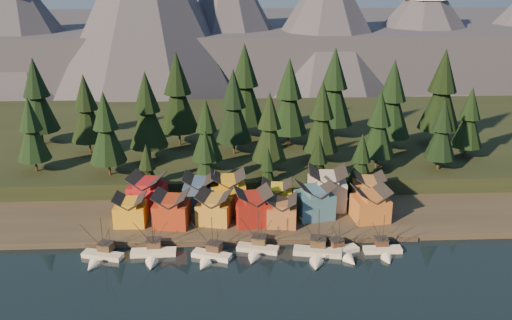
{
  "coord_description": "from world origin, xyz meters",
  "views": [
    {
      "loc": [
        -5.25,
        -107.09,
        65.18
      ],
      "look_at": [
        1.31,
        30.0,
        16.21
      ],
      "focal_mm": 40.0,
      "sensor_mm": 36.0,
      "label": 1
    }
  ],
  "objects_px": {
    "boat_0": "(100,252)",
    "boat_4": "(317,248)",
    "house_front_0": "(130,209)",
    "house_back_1": "(199,190)",
    "boat_2": "(210,251)",
    "house_front_1": "(171,208)",
    "boat_1": "(153,249)",
    "boat_3": "(257,245)",
    "boat_5": "(342,248)",
    "house_back_0": "(147,191)",
    "boat_6": "(384,246)"
  },
  "relations": [
    {
      "from": "boat_1",
      "to": "boat_6",
      "type": "distance_m",
      "value": 53.47
    },
    {
      "from": "house_front_1",
      "to": "house_back_1",
      "type": "bearing_deg",
      "value": 65.98
    },
    {
      "from": "boat_2",
      "to": "house_front_1",
      "type": "relative_size",
      "value": 1.18
    },
    {
      "from": "boat_5",
      "to": "boat_0",
      "type": "bearing_deg",
      "value": 158.73
    },
    {
      "from": "boat_0",
      "to": "boat_3",
      "type": "bearing_deg",
      "value": 19.07
    },
    {
      "from": "house_back_0",
      "to": "house_back_1",
      "type": "relative_size",
      "value": 1.15
    },
    {
      "from": "boat_4",
      "to": "house_back_0",
      "type": "relative_size",
      "value": 1.18
    },
    {
      "from": "house_front_0",
      "to": "house_back_0",
      "type": "relative_size",
      "value": 0.74
    },
    {
      "from": "boat_5",
      "to": "house_back_1",
      "type": "bearing_deg",
      "value": 122.44
    },
    {
      "from": "boat_1",
      "to": "boat_6",
      "type": "height_order",
      "value": "boat_1"
    },
    {
      "from": "boat_2",
      "to": "house_back_1",
      "type": "height_order",
      "value": "house_back_1"
    },
    {
      "from": "boat_4",
      "to": "house_front_1",
      "type": "distance_m",
      "value": 38.01
    },
    {
      "from": "boat_0",
      "to": "house_front_0",
      "type": "distance_m",
      "value": 16.52
    },
    {
      "from": "house_back_1",
      "to": "house_back_0",
      "type": "bearing_deg",
      "value": -174.91
    },
    {
      "from": "boat_2",
      "to": "house_front_0",
      "type": "xyz_separation_m",
      "value": [
        -20.3,
        16.57,
        3.39
      ]
    },
    {
      "from": "boat_5",
      "to": "house_front_0",
      "type": "bearing_deg",
      "value": 141.83
    },
    {
      "from": "boat_5",
      "to": "house_front_0",
      "type": "height_order",
      "value": "boat_5"
    },
    {
      "from": "boat_0",
      "to": "boat_3",
      "type": "xyz_separation_m",
      "value": [
        35.81,
        1.43,
        0.05
      ]
    },
    {
      "from": "boat_4",
      "to": "boat_6",
      "type": "height_order",
      "value": "boat_4"
    },
    {
      "from": "house_back_1",
      "to": "house_front_0",
      "type": "bearing_deg",
      "value": -147.32
    },
    {
      "from": "boat_1",
      "to": "house_back_0",
      "type": "bearing_deg",
      "value": 98.23
    },
    {
      "from": "boat_2",
      "to": "boat_1",
      "type": "bearing_deg",
      "value": -165.96
    },
    {
      "from": "house_front_1",
      "to": "house_back_1",
      "type": "relative_size",
      "value": 1.02
    },
    {
      "from": "boat_5",
      "to": "house_front_0",
      "type": "relative_size",
      "value": 1.32
    },
    {
      "from": "boat_2",
      "to": "boat_6",
      "type": "xyz_separation_m",
      "value": [
        40.34,
        0.75,
        -0.23
      ]
    },
    {
      "from": "house_front_1",
      "to": "house_back_1",
      "type": "distance_m",
      "value": 12.44
    },
    {
      "from": "boat_2",
      "to": "boat_6",
      "type": "bearing_deg",
      "value": 22.56
    },
    {
      "from": "boat_0",
      "to": "house_front_1",
      "type": "relative_size",
      "value": 1.15
    },
    {
      "from": "boat_1",
      "to": "boat_2",
      "type": "xyz_separation_m",
      "value": [
        13.12,
        -1.72,
        0.11
      ]
    },
    {
      "from": "boat_4",
      "to": "house_back_1",
      "type": "relative_size",
      "value": 1.36
    },
    {
      "from": "boat_1",
      "to": "boat_3",
      "type": "xyz_separation_m",
      "value": [
        23.93,
        0.85,
        0.04
      ]
    },
    {
      "from": "boat_2",
      "to": "house_back_0",
      "type": "bearing_deg",
      "value": 145.36
    },
    {
      "from": "boat_4",
      "to": "house_back_1",
      "type": "bearing_deg",
      "value": 148.81
    },
    {
      "from": "boat_1",
      "to": "boat_3",
      "type": "height_order",
      "value": "boat_1"
    },
    {
      "from": "boat_2",
      "to": "boat_4",
      "type": "distance_m",
      "value": 24.66
    },
    {
      "from": "boat_1",
      "to": "boat_3",
      "type": "relative_size",
      "value": 1.04
    },
    {
      "from": "boat_4",
      "to": "house_front_0",
      "type": "bearing_deg",
      "value": 171.42
    },
    {
      "from": "boat_4",
      "to": "boat_5",
      "type": "xyz_separation_m",
      "value": [
        5.86,
        0.65,
        -0.34
      ]
    },
    {
      "from": "boat_0",
      "to": "house_front_0",
      "type": "relative_size",
      "value": 1.38
    },
    {
      "from": "house_front_0",
      "to": "house_back_0",
      "type": "height_order",
      "value": "house_back_0"
    },
    {
      "from": "boat_1",
      "to": "house_back_0",
      "type": "relative_size",
      "value": 1.1
    },
    {
      "from": "boat_3",
      "to": "boat_5",
      "type": "xyz_separation_m",
      "value": [
        19.71,
        -1.87,
        -0.16
      ]
    },
    {
      "from": "house_front_0",
      "to": "house_front_1",
      "type": "bearing_deg",
      "value": -4.83
    },
    {
      "from": "boat_6",
      "to": "house_front_1",
      "type": "height_order",
      "value": "house_front_1"
    },
    {
      "from": "boat_6",
      "to": "boat_4",
      "type": "bearing_deg",
      "value": -177.76
    },
    {
      "from": "boat_6",
      "to": "house_front_1",
      "type": "distance_m",
      "value": 52.5
    },
    {
      "from": "house_back_1",
      "to": "boat_3",
      "type": "bearing_deg",
      "value": -55.28
    },
    {
      "from": "boat_1",
      "to": "boat_5",
      "type": "xyz_separation_m",
      "value": [
        43.64,
        -1.02,
        -0.12
      ]
    },
    {
      "from": "boat_0",
      "to": "boat_4",
      "type": "xyz_separation_m",
      "value": [
        49.66,
        -1.09,
        0.24
      ]
    },
    {
      "from": "house_front_0",
      "to": "house_back_1",
      "type": "height_order",
      "value": "house_back_1"
    }
  ]
}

